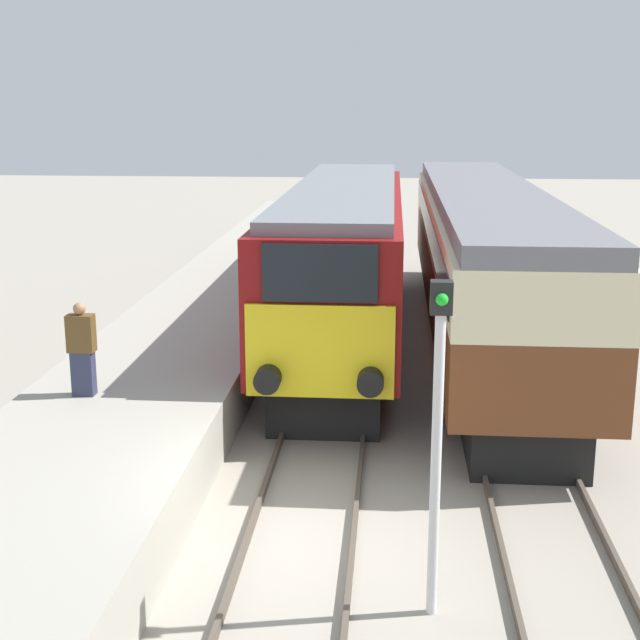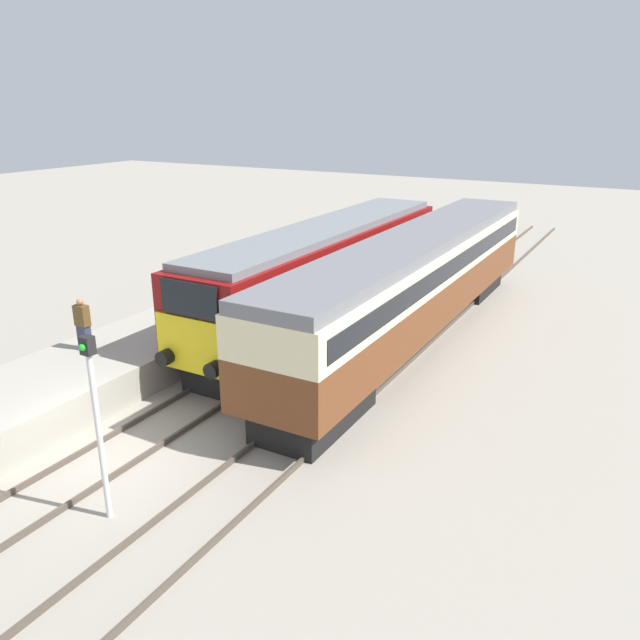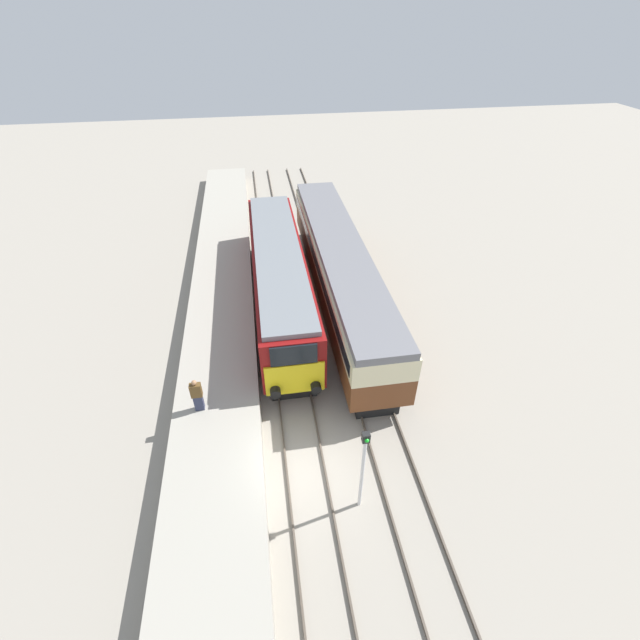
{
  "view_description": "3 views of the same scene",
  "coord_description": "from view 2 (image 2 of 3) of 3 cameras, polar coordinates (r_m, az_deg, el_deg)",
  "views": [
    {
      "loc": [
        1.16,
        -10.97,
        5.81
      ],
      "look_at": [
        0.0,
        3.22,
        2.32
      ],
      "focal_mm": 50.0,
      "sensor_mm": 36.0,
      "label": 1
    },
    {
      "loc": [
        10.75,
        -8.85,
        8.03
      ],
      "look_at": [
        1.7,
        7.22,
        1.6
      ],
      "focal_mm": 35.0,
      "sensor_mm": 36.0,
      "label": 2
    },
    {
      "loc": [
        -0.96,
        -9.38,
        14.49
      ],
      "look_at": [
        1.7,
        7.22,
        1.6
      ],
      "focal_mm": 24.0,
      "sensor_mm": 36.0,
      "label": 3
    }
  ],
  "objects": [
    {
      "name": "rails_near_track",
      "position": [
        19.25,
        -7.71,
        -5.39
      ],
      "size": [
        1.51,
        60.0,
        0.14
      ],
      "color": "#4C4238",
      "rests_on": "ground_plane"
    },
    {
      "name": "platform_left",
      "position": [
        23.19,
        -9.87,
        0.02
      ],
      "size": [
        3.5,
        50.0,
        1.03
      ],
      "color": "#9E998C",
      "rests_on": "ground_plane"
    },
    {
      "name": "rails_far_track",
      "position": [
        17.58,
        1.28,
        -7.71
      ],
      "size": [
        1.5,
        60.0,
        0.14
      ],
      "color": "#4C4238",
      "rests_on": "ground_plane"
    },
    {
      "name": "locomotive",
      "position": [
        23.04,
        0.52,
        4.52
      ],
      "size": [
        2.7,
        15.4,
        3.88
      ],
      "color": "black",
      "rests_on": "ground_plane"
    },
    {
      "name": "passenger_carriage",
      "position": [
        21.86,
        8.71,
        3.87
      ],
      "size": [
        2.75,
        18.41,
        3.82
      ],
      "color": "black",
      "rests_on": "ground_plane"
    },
    {
      "name": "ground_plane",
      "position": [
        16.07,
        -18.63,
        -11.88
      ],
      "size": [
        120.0,
        120.0,
        0.0
      ],
      "primitive_type": "plane",
      "color": "gray"
    },
    {
      "name": "signal_post",
      "position": [
        12.92,
        -19.77,
        -8.1
      ],
      "size": [
        0.24,
        0.28,
        3.96
      ],
      "color": "silver",
      "rests_on": "ground_plane"
    },
    {
      "name": "person_on_platform",
      "position": [
        19.79,
        -20.86,
        -0.39
      ],
      "size": [
        0.44,
        0.26,
        1.59
      ],
      "color": "#2D334C",
      "rests_on": "platform_left"
    }
  ]
}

